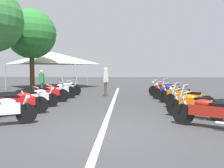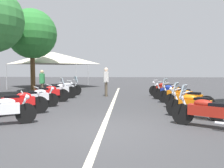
{
  "view_description": "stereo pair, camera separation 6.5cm",
  "coord_description": "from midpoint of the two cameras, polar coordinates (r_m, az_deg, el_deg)",
  "views": [
    {
      "loc": [
        -6.02,
        -0.6,
        1.67
      ],
      "look_at": [
        4.39,
        0.0,
        0.98
      ],
      "focal_mm": 36.64,
      "sensor_mm": 36.0,
      "label": 1
    },
    {
      "loc": [
        -6.02,
        -0.66,
        1.67
      ],
      "look_at": [
        4.39,
        0.0,
        0.98
      ],
      "focal_mm": 36.64,
      "sensor_mm": 36.0,
      "label": 2
    }
  ],
  "objects": [
    {
      "name": "ground_plane",
      "position": [
        6.28,
        -2.29,
        -11.65
      ],
      "size": [
        80.0,
        80.0,
        0.0
      ],
      "primitive_type": "plane",
      "color": "#38383A"
    },
    {
      "name": "lane_centre_stripe",
      "position": [
        10.99,
        0.32,
        -4.92
      ],
      "size": [
        17.63,
        0.16,
        0.01
      ],
      "primitive_type": "cube",
      "color": "beige",
      "rests_on": "ground_plane"
    },
    {
      "name": "motorcycle_left_row_0",
      "position": [
        7.48,
        -25.91,
        -5.98
      ],
      "size": [
        1.13,
        1.89,
        0.99
      ],
      "rotation": [
        0.0,
        0.0,
        -1.08
      ],
      "color": "black",
      "rests_on": "ground_plane"
    },
    {
      "name": "motorcycle_left_row_1",
      "position": [
        8.87,
        -21.98,
        -4.33
      ],
      "size": [
        1.29,
        1.83,
        1.0
      ],
      "rotation": [
        0.0,
        0.0,
        -0.98
      ],
      "color": "black",
      "rests_on": "ground_plane"
    },
    {
      "name": "motorcycle_left_row_2",
      "position": [
        10.21,
        -18.18,
        -3.29
      ],
      "size": [
        1.3,
        1.64,
        0.98
      ],
      "rotation": [
        0.0,
        0.0,
        -0.92
      ],
      "color": "black",
      "rests_on": "ground_plane"
    },
    {
      "name": "motorcycle_left_row_3",
      "position": [
        11.67,
        -15.5,
        -2.24
      ],
      "size": [
        1.22,
        1.93,
        1.21
      ],
      "rotation": [
        0.0,
        0.0,
        -1.04
      ],
      "color": "black",
      "rests_on": "ground_plane"
    },
    {
      "name": "motorcycle_left_row_4",
      "position": [
        12.88,
        -13.04,
        -1.65
      ],
      "size": [
        1.46,
        1.8,
        1.02
      ],
      "rotation": [
        0.0,
        0.0,
        -0.91
      ],
      "color": "black",
      "rests_on": "ground_plane"
    },
    {
      "name": "motorcycle_left_row_5",
      "position": [
        14.31,
        -11.55,
        -1.1
      ],
      "size": [
        1.28,
        1.91,
        1.21
      ],
      "rotation": [
        0.0,
        0.0,
        -1.01
      ],
      "color": "black",
      "rests_on": "ground_plane"
    },
    {
      "name": "motorcycle_right_row_0",
      "position": [
        7.02,
        23.18,
        -6.41
      ],
      "size": [
        1.26,
        1.9,
        1.2
      ],
      "rotation": [
        0.0,
        0.0,
        1.01
      ],
      "color": "black",
      "rests_on": "ground_plane"
    },
    {
      "name": "motorcycle_right_row_1",
      "position": [
        8.24,
        19.99,
        -4.91
      ],
      "size": [
        1.1,
        1.79,
        1.19
      ],
      "rotation": [
        0.0,
        0.0,
        1.06
      ],
      "color": "black",
      "rests_on": "ground_plane"
    },
    {
      "name": "motorcycle_right_row_2",
      "position": [
        9.92,
        18.63,
        -3.47
      ],
      "size": [
        1.19,
        1.81,
        0.99
      ],
      "rotation": [
        0.0,
        0.0,
        1.02
      ],
      "color": "black",
      "rests_on": "ground_plane"
    },
    {
      "name": "motorcycle_right_row_3",
      "position": [
        11.26,
        16.51,
        -2.52
      ],
      "size": [
        1.3,
        1.87,
        1.2
      ],
      "rotation": [
        0.0,
        0.0,
        0.99
      ],
      "color": "black",
      "rests_on": "ground_plane"
    },
    {
      "name": "motorcycle_right_row_4",
      "position": [
        12.54,
        14.72,
        -1.91
      ],
      "size": [
        1.13,
        1.96,
        0.99
      ],
      "rotation": [
        0.0,
        0.0,
        1.1
      ],
      "color": "black",
      "rests_on": "ground_plane"
    },
    {
      "name": "motorcycle_right_row_5",
      "position": [
        14.13,
        13.22,
        -1.23
      ],
      "size": [
        1.13,
        1.87,
        1.0
      ],
      "rotation": [
        0.0,
        0.0,
        1.07
      ],
      "color": "black",
      "rests_on": "ground_plane"
    },
    {
      "name": "bystander_0",
      "position": [
        14.29,
        -16.91,
        0.69
      ],
      "size": [
        0.45,
        0.34,
        1.6
      ],
      "rotation": [
        0.0,
        0.0,
        2.19
      ],
      "color": "brown",
      "rests_on": "ground_plane"
    },
    {
      "name": "bystander_3",
      "position": [
        13.8,
        -1.35,
        1.13
      ],
      "size": [
        0.52,
        0.32,
        1.75
      ],
      "rotation": [
        0.0,
        0.0,
        4.95
      ],
      "color": "brown",
      "rests_on": "ground_plane"
    },
    {
      "name": "roadside_tree_1",
      "position": [
        17.14,
        -19.25,
        11.67
      ],
      "size": [
        3.41,
        3.41,
        5.8
      ],
      "color": "brown",
      "rests_on": "ground_plane"
    },
    {
      "name": "event_tent",
      "position": [
        21.49,
        -14.62,
        6.3
      ],
      "size": [
        6.24,
        6.24,
        3.2
      ],
      "color": "beige",
      "rests_on": "ground_plane"
    }
  ]
}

